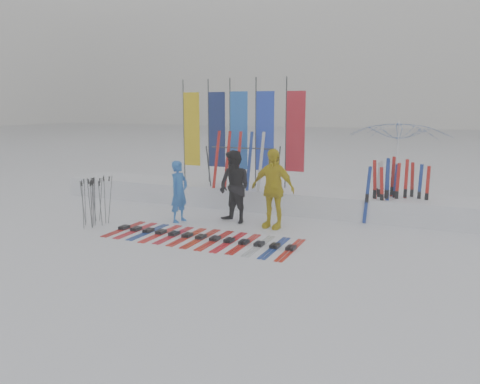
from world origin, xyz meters
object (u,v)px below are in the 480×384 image
at_px(ski_rack, 243,162).
at_px(tent_canopy, 397,164).
at_px(person_blue, 179,192).
at_px(person_black, 234,187).
at_px(ski_row, 202,237).
at_px(person_yellow, 273,189).

bearing_deg(ski_rack, tent_canopy, 24.34).
bearing_deg(person_blue, tent_canopy, -42.76).
bearing_deg(person_black, ski_row, -70.12).
height_order(person_blue, ski_rack, ski_rack).
xyz_separation_m(person_yellow, ski_row, (-1.11, -1.60, -0.95)).
relative_size(person_blue, ski_rack, 0.78).
distance_m(ski_row, ski_rack, 3.65).
bearing_deg(person_blue, person_yellow, -72.35).
relative_size(tent_canopy, ski_rack, 1.43).
bearing_deg(ski_rack, ski_row, -82.88).
distance_m(tent_canopy, ski_row, 6.52).
height_order(ski_row, ski_rack, ski_rack).
relative_size(person_black, tent_canopy, 0.64).
xyz_separation_m(person_black, tent_canopy, (3.64, 3.51, 0.38)).
height_order(tent_canopy, ski_row, tent_canopy).
distance_m(person_blue, ski_row, 1.94).
xyz_separation_m(ski_row, ski_rack, (-0.42, 3.37, 1.35)).
bearing_deg(person_yellow, tent_canopy, 62.97).
height_order(tent_canopy, ski_rack, tent_canopy).
relative_size(person_blue, ski_row, 0.36).
relative_size(person_yellow, ski_row, 0.44).
distance_m(person_blue, person_black, 1.44).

